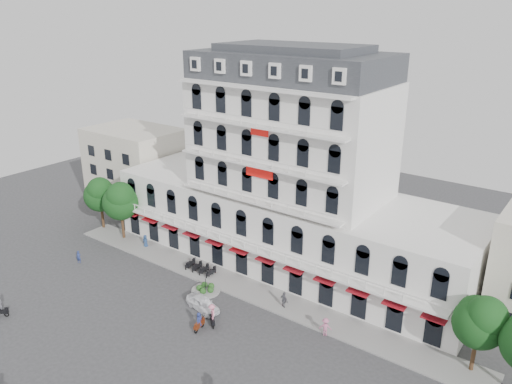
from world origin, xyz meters
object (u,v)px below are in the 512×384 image
at_px(rider_west, 0,307).
at_px(rider_east, 199,322).
at_px(parked_car, 203,303).
at_px(rider_center, 212,314).

distance_m(rider_west, rider_east, 20.50).
xyz_separation_m(parked_car, rider_west, (-15.67, -13.06, 0.34)).
relative_size(parked_car, rider_east, 2.16).
xyz_separation_m(rider_west, rider_center, (18.27, 11.56, 0.21)).
relative_size(parked_car, rider_center, 1.78).
distance_m(parked_car, rider_east, 3.52).
distance_m(rider_east, rider_center, 1.46).
height_order(rider_west, rider_east, rider_west).
bearing_deg(rider_east, rider_west, 111.07).
height_order(parked_car, rider_center, rider_center).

